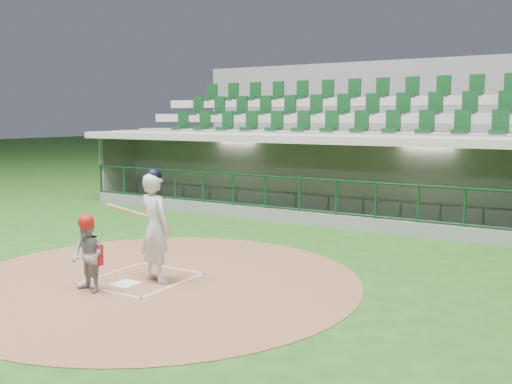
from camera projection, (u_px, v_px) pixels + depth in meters
ground at (153, 276)px, 10.46m from camera, size 120.00×120.00×0.00m
dirt_circle at (158, 280)px, 10.14m from camera, size 7.20×7.20×0.01m
home_plate at (126, 284)px, 9.86m from camera, size 0.43×0.43×0.02m
batter_box_chalk at (142, 279)px, 10.20m from camera, size 1.55×1.80×0.01m
dugout_structure at (331, 182)px, 16.93m from camera, size 16.40×3.70×3.00m
seating_deck at (365, 160)px, 19.54m from camera, size 17.00×6.72×5.15m
batter at (155, 226)px, 9.95m from camera, size 0.93×0.95×2.00m
catcher at (88, 254)px, 9.38m from camera, size 0.67×0.56×1.31m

